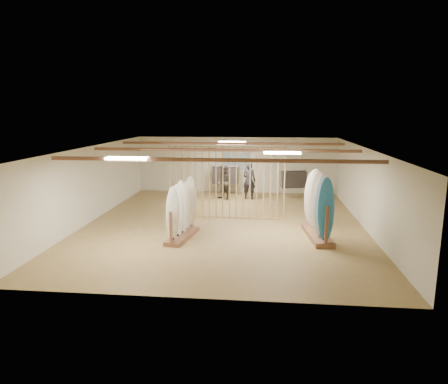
# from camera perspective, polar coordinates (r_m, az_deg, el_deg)

# --- Properties ---
(floor) EXTENTS (12.00, 12.00, 0.00)m
(floor) POSITION_cam_1_polar(r_m,az_deg,el_deg) (14.72, 0.00, -4.59)
(floor) COLOR #A58650
(floor) RESTS_ON ground
(ceiling) EXTENTS (12.00, 12.00, 0.00)m
(ceiling) POSITION_cam_1_polar(r_m,az_deg,el_deg) (14.20, 0.00, 6.34)
(ceiling) COLOR gray
(ceiling) RESTS_ON ground
(wall_back) EXTENTS (12.00, 0.00, 12.00)m
(wall_back) POSITION_cam_1_polar(r_m,az_deg,el_deg) (20.30, 1.70, 3.88)
(wall_back) COLOR silver
(wall_back) RESTS_ON ground
(wall_front) EXTENTS (12.00, 0.00, 12.00)m
(wall_front) POSITION_cam_1_polar(r_m,az_deg,el_deg) (8.62, -4.03, -6.54)
(wall_front) COLOR silver
(wall_front) RESTS_ON ground
(wall_left) EXTENTS (0.00, 12.00, 12.00)m
(wall_left) POSITION_cam_1_polar(r_m,az_deg,el_deg) (15.70, -18.48, 1.08)
(wall_left) COLOR silver
(wall_left) RESTS_ON ground
(wall_right) EXTENTS (0.00, 12.00, 12.00)m
(wall_right) POSITION_cam_1_polar(r_m,az_deg,el_deg) (14.76, 19.69, 0.38)
(wall_right) COLOR silver
(wall_right) RESTS_ON ground
(ceiling_slats) EXTENTS (9.50, 6.12, 0.10)m
(ceiling_slats) POSITION_cam_1_polar(r_m,az_deg,el_deg) (14.21, 0.00, 6.02)
(ceiling_slats) COLOR brown
(ceiling_slats) RESTS_ON ground
(light_panels) EXTENTS (1.20, 0.35, 0.06)m
(light_panels) POSITION_cam_1_polar(r_m,az_deg,el_deg) (14.21, 0.00, 6.10)
(light_panels) COLOR white
(light_panels) RESTS_ON ground
(bamboo_partition) EXTENTS (4.45, 0.05, 2.78)m
(bamboo_partition) POSITION_cam_1_polar(r_m,az_deg,el_deg) (15.18, 0.30, 1.33)
(bamboo_partition) COLOR tan
(bamboo_partition) RESTS_ON ground
(poster) EXTENTS (1.40, 0.03, 0.90)m
(poster) POSITION_cam_1_polar(r_m,az_deg,el_deg) (20.26, 1.70, 4.43)
(poster) COLOR #2E63A2
(poster) RESTS_ON ground
(rack_left) EXTENTS (0.83, 2.00, 1.85)m
(rack_left) POSITION_cam_1_polar(r_m,az_deg,el_deg) (13.01, -6.00, -3.92)
(rack_left) COLOR brown
(rack_left) RESTS_ON floor
(rack_right) EXTENTS (0.84, 2.33, 2.17)m
(rack_right) POSITION_cam_1_polar(r_m,az_deg,el_deg) (13.35, 13.28, -3.28)
(rack_right) COLOR brown
(rack_right) RESTS_ON floor
(clothing_rack_a) EXTENTS (1.35, 0.35, 1.45)m
(clothing_rack_a) POSITION_cam_1_polar(r_m,az_deg,el_deg) (19.81, 0.16, 2.36)
(clothing_rack_a) COLOR silver
(clothing_rack_a) RESTS_ON floor
(clothing_rack_b) EXTENTS (1.25, 0.61, 1.37)m
(clothing_rack_b) POSITION_cam_1_polar(r_m,az_deg,el_deg) (19.22, 9.92, 1.76)
(clothing_rack_b) COLOR silver
(clothing_rack_b) RESTS_ON floor
(shopper_a) EXTENTS (0.80, 0.60, 1.99)m
(shopper_a) POSITION_cam_1_polar(r_m,az_deg,el_deg) (18.73, 3.58, 1.98)
(shopper_a) COLOR black
(shopper_a) RESTS_ON floor
(shopper_b) EXTENTS (1.13, 1.11, 1.86)m
(shopper_b) POSITION_cam_1_polar(r_m,az_deg,el_deg) (18.56, 0.03, 1.70)
(shopper_b) COLOR #342F28
(shopper_b) RESTS_ON floor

